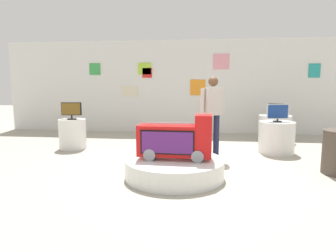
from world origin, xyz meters
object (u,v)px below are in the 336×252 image
Objects in this scene: display_pedestal_center_rear at (277,137)px; shopper_browsing_near_truck at (213,112)px; main_display_pedestal at (175,168)px; tv_on_center_rear at (278,112)px; novelty_firetruck_tv at (176,141)px; tv_on_right_rear at (71,110)px; display_pedestal_left_rear at (275,128)px; tv_on_left_rear at (276,109)px; display_pedestal_right_rear at (73,134)px.

display_pedestal_center_rear is 1.81m from shopper_browsing_near_truck.
tv_on_center_rear is at bearing 43.94° from main_display_pedestal.
tv_on_center_rear reaches higher than novelty_firetruck_tv.
tv_on_right_rear is (-2.68, 1.96, 0.78)m from main_display_pedestal.
novelty_firetruck_tv is 1.42× the size of display_pedestal_left_rear.
shopper_browsing_near_truck is (0.65, 1.24, 0.85)m from main_display_pedestal.
tv_on_right_rear is (-5.09, -1.52, 0.58)m from display_pedestal_left_rear.
tv_on_left_rear is 1.45m from tv_on_center_rear.
main_display_pedestal is 3.36× the size of tv_on_center_rear.
display_pedestal_left_rear is at bearing 78.67° from tv_on_center_rear.
shopper_browsing_near_truck is at bearing -151.19° from tv_on_center_rear.
display_pedestal_left_rear is at bearing 103.47° from tv_on_left_rear.
display_pedestal_left_rear is 1.56m from tv_on_center_rear.
display_pedestal_left_rear is at bearing 55.20° from main_display_pedestal.
display_pedestal_left_rear is 1.80× the size of tv_on_right_rear.
tv_on_right_rear reaches higher than display_pedestal_center_rear.
tv_on_right_rear reaches higher than main_display_pedestal.
display_pedestal_left_rear is 5.35m from tv_on_right_rear.
display_pedestal_right_rear is 0.42× the size of shopper_browsing_near_truck.
main_display_pedestal is at bearing 162.99° from novelty_firetruck_tv.
display_pedestal_center_rear is at bearing 80.31° from tv_on_center_rear.
display_pedestal_left_rear is 0.52m from tv_on_left_rear.
display_pedestal_right_rear is (-4.81, -0.10, 0.00)m from display_pedestal_center_rear.
tv_on_left_rear is 1.54m from display_pedestal_center_rear.
tv_on_right_rear is (-5.09, -1.52, 0.06)m from tv_on_left_rear.
tv_on_left_rear is at bearing -76.53° from display_pedestal_left_rear.
tv_on_left_rear reaches higher than display_pedestal_center_rear.
novelty_firetruck_tv reaches higher than display_pedestal_left_rear.
shopper_browsing_near_truck is at bearing 63.27° from novelty_firetruck_tv.
main_display_pedestal is 4.20× the size of tv_on_left_rear.
tv_on_left_rear is 0.23× the size of shopper_browsing_near_truck.
main_display_pedestal is 1.92× the size of display_pedestal_left_rear.
display_pedestal_center_rear is 1.10× the size of display_pedestal_right_rear.
novelty_firetruck_tv reaches higher than tv_on_left_rear.
display_pedestal_right_rear is at bearing -163.47° from tv_on_left_rear.
display_pedestal_left_rear is 1.09× the size of display_pedestal_center_rear.
shopper_browsing_near_truck reaches higher than tv_on_right_rear.
display_pedestal_center_rear is 1.60× the size of tv_on_center_rear.
display_pedestal_center_rear is at bearing -101.33° from display_pedestal_left_rear.
tv_on_left_rear is at bearing 55.50° from novelty_firetruck_tv.
shopper_browsing_near_truck reaches higher than tv_on_center_rear.
main_display_pedestal is 3.41m from tv_on_right_rear.
tv_on_left_rear is at bearing 16.53° from display_pedestal_right_rear.
tv_on_center_rear is (-0.29, -1.42, 0.57)m from display_pedestal_left_rear.
main_display_pedestal is 2.31× the size of display_pedestal_right_rear.
display_pedestal_center_rear reaches higher than main_display_pedestal.
novelty_firetruck_tv is at bearing -17.01° from main_display_pedestal.
novelty_firetruck_tv is at bearing -124.46° from display_pedestal_left_rear.
tv_on_center_rear is (2.13, 2.06, 0.77)m from main_display_pedestal.
display_pedestal_right_rear is (-2.70, 1.97, -0.27)m from novelty_firetruck_tv.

